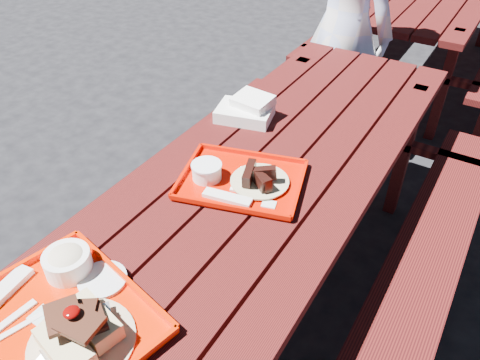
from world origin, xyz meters
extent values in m
plane|color=black|center=(0.00, 0.00, 0.00)|extent=(60.00, 60.00, 0.00)
cube|color=#47100D|center=(-0.30, 0.00, 0.73)|extent=(0.14, 2.40, 0.04)
cube|color=#47100D|center=(-0.15, 0.00, 0.73)|extent=(0.14, 2.40, 0.04)
cube|color=#47100D|center=(0.00, 0.00, 0.73)|extent=(0.14, 2.40, 0.04)
cube|color=#47100D|center=(0.15, 0.00, 0.73)|extent=(0.14, 2.40, 0.04)
cube|color=#47100D|center=(0.30, 0.00, 0.73)|extent=(0.14, 2.40, 0.04)
cube|color=#47100D|center=(-0.58, 0.00, 0.43)|extent=(0.25, 2.40, 0.04)
cube|color=#47100D|center=(-0.58, 0.84, 0.21)|extent=(0.06, 0.06, 0.42)
cube|color=#47100D|center=(0.58, 0.00, 0.43)|extent=(0.25, 2.40, 0.04)
cube|color=#47100D|center=(0.58, 0.84, 0.21)|extent=(0.06, 0.06, 0.42)
cube|color=#47100D|center=(-0.30, 0.96, 0.38)|extent=(0.06, 0.06, 0.75)
cube|color=#47100D|center=(0.30, 0.96, 0.38)|extent=(0.06, 0.06, 0.75)
cube|color=#47100D|center=(0.00, 0.96, 0.43)|extent=(1.40, 0.06, 0.04)
cube|color=#47100D|center=(-0.58, 2.80, 0.43)|extent=(0.25, 2.40, 0.04)
cube|color=#47100D|center=(-0.58, 1.96, 0.21)|extent=(0.06, 0.06, 0.42)
cube|color=#47100D|center=(-0.58, 3.64, 0.21)|extent=(0.06, 0.06, 0.42)
cube|color=#47100D|center=(-0.30, 1.84, 0.38)|extent=(0.06, 0.06, 0.75)
cube|color=#47100D|center=(0.30, 1.84, 0.38)|extent=(0.06, 0.06, 0.75)
cube|color=#47100D|center=(0.00, 1.84, 0.43)|extent=(1.40, 0.06, 0.04)
cube|color=red|center=(-0.12, -0.79, 0.76)|extent=(0.52, 0.45, 0.01)
cube|color=red|center=(-0.08, -0.62, 0.77)|extent=(0.45, 0.11, 0.02)
cube|color=red|center=(-0.34, -0.74, 0.77)|extent=(0.09, 0.35, 0.02)
cylinder|color=tan|center=(-0.03, -0.81, 0.77)|extent=(0.25, 0.25, 0.01)
cube|color=beige|center=(-0.03, -0.85, 0.80)|extent=(0.17, 0.11, 0.05)
cube|color=beige|center=(-0.03, -0.77, 0.80)|extent=(0.17, 0.11, 0.05)
ellipsoid|color=#560302|center=(-0.03, -0.81, 0.89)|extent=(0.04, 0.04, 0.01)
cylinder|color=white|center=(-0.22, -0.67, 0.79)|extent=(0.12, 0.12, 0.06)
ellipsoid|color=beige|center=(-0.22, -0.67, 0.81)|extent=(0.11, 0.11, 0.05)
cylinder|color=silver|center=(-0.12, -0.65, 0.77)|extent=(0.13, 0.13, 0.01)
cube|color=silver|center=(-0.22, -0.87, 0.77)|extent=(0.03, 0.17, 0.01)
cube|color=silver|center=(-0.20, -0.89, 0.77)|extent=(0.07, 0.17, 0.01)
cube|color=silver|center=(-0.17, -0.81, 0.76)|extent=(0.05, 0.05, 0.00)
cube|color=#C81000|center=(-0.03, -0.08, 0.76)|extent=(0.47, 0.40, 0.01)
cube|color=#C81000|center=(-0.08, 0.06, 0.77)|extent=(0.38, 0.12, 0.02)
cube|color=#C81000|center=(0.01, -0.23, 0.77)|extent=(0.38, 0.12, 0.02)
cube|color=#C81000|center=(0.16, -0.03, 0.77)|extent=(0.10, 0.30, 0.02)
cube|color=#C81000|center=(-0.23, -0.14, 0.77)|extent=(0.10, 0.30, 0.02)
cube|color=silver|center=(0.01, -0.07, 0.76)|extent=(0.17, 0.17, 0.01)
cylinder|color=tan|center=(0.03, -0.07, 0.77)|extent=(0.20, 0.20, 0.01)
cylinder|color=silver|center=(-0.14, -0.13, 0.79)|extent=(0.10, 0.10, 0.05)
cylinder|color=white|center=(-0.14, -0.13, 0.81)|extent=(0.10, 0.10, 0.01)
cube|color=white|center=(-0.02, -0.19, 0.77)|extent=(0.17, 0.07, 0.01)
cube|color=silver|center=(0.11, -0.15, 0.76)|extent=(0.05, 0.05, 0.00)
cube|color=white|center=(-0.25, 0.29, 0.78)|extent=(0.25, 0.21, 0.05)
cube|color=white|center=(-0.23, 0.32, 0.82)|extent=(0.16, 0.14, 0.04)
imported|color=#BBCCFA|center=(-0.25, 1.37, 0.80)|extent=(0.64, 0.48, 1.60)
camera|label=1|loc=(0.62, -1.15, 1.73)|focal=35.00mm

